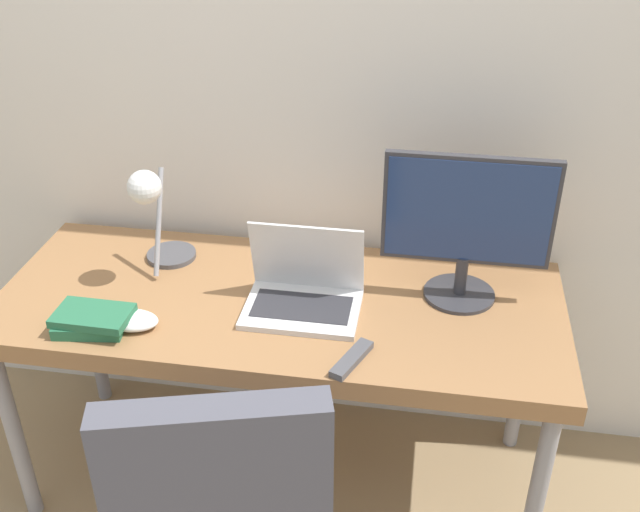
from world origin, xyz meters
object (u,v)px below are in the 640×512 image
laptop (304,292)px  monitor (467,222)px  book_stack (92,320)px  game_controller (131,320)px  desk_lamp (153,209)px

laptop → monitor: (0.45, 0.13, 0.20)m
laptop → monitor: 0.51m
monitor → book_stack: monitor is taller
laptop → book_stack: bearing=-160.3°
monitor → book_stack: bearing=-161.7°
monitor → game_controller: monitor is taller
laptop → desk_lamp: desk_lamp is taller
monitor → laptop: bearing=-163.5°
monitor → game_controller: size_ratio=3.03×
laptop → game_controller: 0.49m
game_controller → monitor: bearing=18.7°
monitor → desk_lamp: 0.92m
book_stack → game_controller: size_ratio=1.38×
game_controller → desk_lamp: bearing=92.6°
monitor → game_controller: 0.99m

